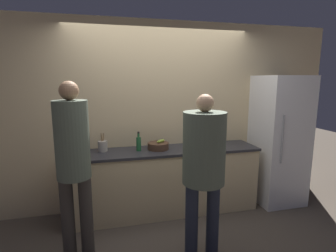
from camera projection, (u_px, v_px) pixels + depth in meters
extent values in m
plane|color=#4C4238|center=(170.00, 223.00, 3.36)|extent=(14.00, 14.00, 0.00)
cube|color=#D6BC8C|center=(160.00, 116.00, 3.71)|extent=(5.20, 0.06, 2.60)
cube|color=beige|center=(165.00, 182.00, 3.60)|extent=(2.53, 0.56, 0.85)
cube|color=#28282D|center=(164.00, 150.00, 3.52)|extent=(2.56, 0.59, 0.03)
cube|color=white|center=(278.00, 140.00, 3.85)|extent=(0.65, 0.65, 1.87)
cylinder|color=#99999E|center=(283.00, 140.00, 3.46)|extent=(0.02, 0.02, 0.65)
cylinder|color=#38332D|center=(68.00, 219.00, 2.62)|extent=(0.13, 0.13, 0.86)
cylinder|color=#38332D|center=(86.00, 217.00, 2.66)|extent=(0.13, 0.13, 0.86)
cylinder|color=#515B4C|center=(72.00, 140.00, 2.50)|extent=(0.32, 0.32, 0.76)
sphere|color=#936B4C|center=(69.00, 91.00, 2.42)|extent=(0.18, 0.18, 0.18)
cylinder|color=#232838|center=(192.00, 221.00, 2.64)|extent=(0.13, 0.13, 0.81)
cylinder|color=#232838|center=(213.00, 219.00, 2.69)|extent=(0.13, 0.13, 0.81)
cylinder|color=#515B4C|center=(204.00, 148.00, 2.53)|extent=(0.42, 0.42, 0.71)
sphere|color=tan|center=(205.00, 103.00, 2.45)|extent=(0.17, 0.17, 0.17)
cylinder|color=#4C3323|center=(158.00, 146.00, 3.51)|extent=(0.28, 0.28, 0.09)
ellipsoid|color=#99BC38|center=(161.00, 141.00, 3.50)|extent=(0.15, 0.12, 0.04)
cylinder|color=#ADA393|center=(103.00, 146.00, 3.40)|extent=(0.12, 0.12, 0.14)
cylinder|color=#99754C|center=(101.00, 140.00, 3.38)|extent=(0.01, 0.04, 0.18)
cylinder|color=#99754C|center=(103.00, 140.00, 3.39)|extent=(0.03, 0.04, 0.18)
cylinder|color=#99754C|center=(102.00, 140.00, 3.37)|extent=(0.04, 0.01, 0.18)
cylinder|color=#236033|center=(139.00, 144.00, 3.43)|extent=(0.06, 0.06, 0.18)
cylinder|color=#236033|center=(138.00, 135.00, 3.41)|extent=(0.03, 0.03, 0.06)
cylinder|color=black|center=(138.00, 133.00, 3.40)|extent=(0.03, 0.03, 0.02)
cylinder|color=#335184|center=(208.00, 144.00, 3.65)|extent=(0.07, 0.07, 0.08)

